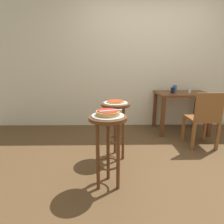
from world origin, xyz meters
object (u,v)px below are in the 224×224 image
Objects in this scene: pizza_foreground at (108,113)px; pizza_server_knife at (111,111)px; pizza_middle at (116,102)px; serving_plate_foreground at (108,116)px; cup_far_edge at (174,89)px; cup_near_edge at (172,90)px; stool_middle at (115,119)px; wooden_chair at (204,117)px; serving_plate_middle at (116,103)px; condiment_shaker at (190,91)px; stool_foreground at (108,136)px; dining_table at (182,99)px.

pizza_server_knife is (0.03, -0.02, 0.03)m from pizza_foreground.
serving_plate_foreground is at bearing -98.82° from pizza_middle.
pizza_server_knife is at bearing -33.69° from pizza_foreground.
pizza_foreground is 1.75× the size of cup_far_edge.
stool_middle is at bearing -138.37° from cup_near_edge.
pizza_foreground is 1.71m from wooden_chair.
pizza_foreground is 0.62m from pizza_middle.
condiment_shaker is at bearing 34.35° from serving_plate_middle.
wooden_chair reaches higher than serving_plate_middle.
condiment_shaker is at bearing 46.73° from pizza_foreground.
pizza_server_knife reaches higher than pizza_foreground.
stool_middle is (0.09, 0.61, -0.21)m from serving_plate_foreground.
stool_middle is at bearing 81.18° from stool_foreground.
stool_foreground is 5.83× the size of cup_far_edge.
cup_near_edge is 0.75m from wooden_chair.
cup_far_edge reaches higher than pizza_foreground.
serving_plate_middle reaches higher than stool_middle.
pizza_middle is 1.53m from cup_far_edge.
pizza_foreground reaches higher than dining_table.
cup_near_edge is 1.90m from pizza_server_knife.
pizza_server_knife is (0.03, -0.02, 0.26)m from stool_foreground.
pizza_foreground is 2.21× the size of cup_near_edge.
cup_near_edge is at bearing -121.75° from cup_far_edge.
condiment_shaker is (1.34, 0.92, 0.00)m from pizza_middle.
cup_far_edge is at bearing 53.87° from stool_foreground.
serving_plate_middle is 0.02m from pizza_middle.
serving_plate_middle is (0.09, 0.61, 0.00)m from serving_plate_foreground.
condiment_shaker reaches higher than pizza_foreground.
pizza_server_knife is at bearing -145.97° from wooden_chair.
serving_plate_middle is 1.63m from condiment_shaker.
pizza_foreground is 2.06m from cup_far_edge.
cup_far_edge is (1.12, 1.05, 0.03)m from pizza_middle.
condiment_shaker is 0.09× the size of wooden_chair.
pizza_server_knife reaches higher than serving_plate_foreground.
dining_table is at bearing 95.79° from wooden_chair.
condiment_shaker is at bearing -30.39° from cup_far_edge.
condiment_shaker is (0.23, -0.13, -0.03)m from cup_far_edge.
cup_far_edge is (1.21, 1.66, 0.26)m from stool_foreground.
cup_near_edge is (1.13, 1.53, 0.00)m from pizza_foreground.
condiment_shaker is (0.31, -0.00, -0.01)m from cup_near_edge.
pizza_middle is (0.09, 0.61, 0.02)m from serving_plate_foreground.
dining_table is (1.34, 1.61, -0.17)m from pizza_foreground.
stool_middle is at bearing 65.61° from pizza_server_knife.
condiment_shaker is 2.09m from pizza_server_knife.
dining_table is 4.21× the size of pizza_server_knife.
stool_middle is 9.83× the size of condiment_shaker.
stool_middle is at bearing 81.18° from serving_plate_foreground.
pizza_middle is (0.00, 0.00, 0.02)m from serving_plate_middle.
cup_near_edge reaches higher than stool_foreground.
stool_foreground is 0.88× the size of wooden_chair.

